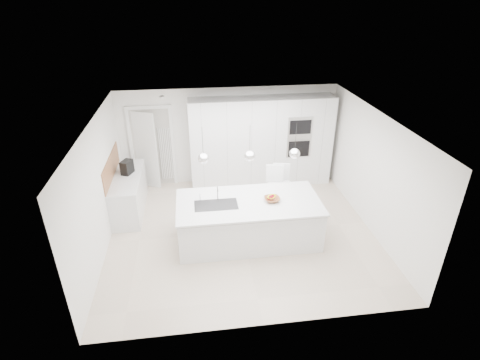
{
  "coord_description": "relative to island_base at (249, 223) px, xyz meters",
  "views": [
    {
      "loc": [
        -0.91,
        -6.53,
        4.68
      ],
      "look_at": [
        0.0,
        0.3,
        1.1
      ],
      "focal_mm": 28.0,
      "sensor_mm": 36.0,
      "label": 1
    }
  ],
  "objects": [
    {
      "name": "island_sink",
      "position": [
        -0.65,
        -0.0,
        0.39
      ],
      "size": [
        0.84,
        0.44,
        0.18
      ],
      "primitive_type": null,
      "color": "#3F3F42",
      "rests_on": "island_worktop"
    },
    {
      "name": "wall_left",
      "position": [
        -2.85,
        0.3,
        0.82
      ],
      "size": [
        0.0,
        5.0,
        5.0
      ],
      "primitive_type": "plane",
      "rotation": [
        1.57,
        0.0,
        1.57
      ],
      "color": "white",
      "rests_on": "ground"
    },
    {
      "name": "bar_stool_left",
      "position": [
        0.72,
        0.8,
        0.18
      ],
      "size": [
        0.49,
        0.62,
        1.22
      ],
      "primitive_type": null,
      "rotation": [
        0.0,
        0.0,
        -0.17
      ],
      "color": "white",
      "rests_on": "floor"
    },
    {
      "name": "pendant_left",
      "position": [
        -0.85,
        -0.0,
        1.47
      ],
      "size": [
        0.2,
        0.2,
        0.2
      ],
      "primitive_type": "sphere",
      "color": "white",
      "rests_on": "ceiling"
    },
    {
      "name": "left_worktop",
      "position": [
        -2.55,
        1.5,
        0.45
      ],
      "size": [
        0.62,
        1.82,
        0.04
      ],
      "primitive_type": "cube",
      "color": "white",
      "rests_on": "left_base_cabinets"
    },
    {
      "name": "ceiling",
      "position": [
        -0.1,
        0.3,
        2.07
      ],
      "size": [
        5.5,
        5.5,
        0.0
      ],
      "primitive_type": "plane",
      "rotation": [
        3.14,
        0.0,
        0.0
      ],
      "color": "white",
      "rests_on": "wall_back"
    },
    {
      "name": "hallway_door",
      "position": [
        -2.3,
        2.72,
        0.57
      ],
      "size": [
        0.76,
        0.38,
        2.0
      ],
      "primitive_type": "cube",
      "rotation": [
        0.0,
        0.0,
        -0.44
      ],
      "color": "white",
      "rests_on": "floor"
    },
    {
      "name": "pendant_mid",
      "position": [
        -0.0,
        -0.0,
        1.47
      ],
      "size": [
        0.2,
        0.2,
        0.2
      ],
      "primitive_type": "sphere",
      "color": "white",
      "rests_on": "ceiling"
    },
    {
      "name": "bar_stool_right",
      "position": [
        0.9,
        0.94,
        0.16
      ],
      "size": [
        0.49,
        0.61,
        1.18
      ],
      "primitive_type": null,
      "rotation": [
        0.0,
        0.0,
        -0.21
      ],
      "color": "white",
      "rests_on": "floor"
    },
    {
      "name": "pendant_right",
      "position": [
        0.85,
        -0.0,
        1.47
      ],
      "size": [
        0.2,
        0.2,
        0.2
      ],
      "primitive_type": "sphere",
      "color": "white",
      "rests_on": "ceiling"
    },
    {
      "name": "apple_c",
      "position": [
        0.4,
        0.01,
        0.54
      ],
      "size": [
        0.08,
        0.08,
        0.08
      ],
      "primitive_type": "sphere",
      "color": "#AD1025",
      "rests_on": "fruit_bowl"
    },
    {
      "name": "oven_stack",
      "position": [
        1.6,
        2.19,
        0.92
      ],
      "size": [
        0.62,
        0.04,
        1.05
      ],
      "primitive_type": null,
      "color": "#A5A5A8",
      "rests_on": "tall_cabinets"
    },
    {
      "name": "left_base_cabinets",
      "position": [
        -2.55,
        1.5,
        0.0
      ],
      "size": [
        0.6,
        1.8,
        0.86
      ],
      "primitive_type": "cube",
      "color": "silver",
      "rests_on": "floor"
    },
    {
      "name": "floor",
      "position": [
        -0.1,
        0.3,
        -0.43
      ],
      "size": [
        5.5,
        5.5,
        0.0
      ],
      "primitive_type": "plane",
      "color": "beige",
      "rests_on": "ground"
    },
    {
      "name": "radiator",
      "position": [
        -1.73,
        2.76,
        0.42
      ],
      "size": [
        0.32,
        0.04,
        1.4
      ],
      "primitive_type": null,
      "color": "white",
      "rests_on": "floor"
    },
    {
      "name": "espresso_machine",
      "position": [
        -2.53,
        1.64,
        0.63
      ],
      "size": [
        0.29,
        0.34,
        0.31
      ],
      "primitive_type": "cube",
      "rotation": [
        0.0,
        0.0,
        -0.42
      ],
      "color": "black",
      "rests_on": "left_worktop"
    },
    {
      "name": "doorway_frame",
      "position": [
        -2.05,
        2.77,
        0.59
      ],
      "size": [
        1.11,
        0.08,
        2.13
      ],
      "primitive_type": null,
      "color": "white",
      "rests_on": "floor"
    },
    {
      "name": "fruit_bowl",
      "position": [
        0.46,
        0.01,
        0.51
      ],
      "size": [
        0.32,
        0.32,
        0.08
      ],
      "primitive_type": "imported",
      "rotation": [
        0.0,
        0.0,
        0.06
      ],
      "color": "#9D6239",
      "rests_on": "island_worktop"
    },
    {
      "name": "banana_bunch",
      "position": [
        0.45,
        0.0,
        0.58
      ],
      "size": [
        0.22,
        0.16,
        0.19
      ],
      "primitive_type": "torus",
      "rotation": [
        1.22,
        0.0,
        0.35
      ],
      "color": "#FBF115",
      "rests_on": "fruit_bowl"
    },
    {
      "name": "apple_b",
      "position": [
        0.47,
        0.06,
        0.54
      ],
      "size": [
        0.09,
        0.09,
        0.09
      ],
      "primitive_type": "sphere",
      "color": "#AD1025",
      "rests_on": "fruit_bowl"
    },
    {
      "name": "tall_cabinets",
      "position": [
        0.7,
        2.5,
        0.72
      ],
      "size": [
        3.6,
        0.6,
        2.3
      ],
      "primitive_type": "cube",
      "color": "silver",
      "rests_on": "floor"
    },
    {
      "name": "island_worktop",
      "position": [
        0.0,
        0.05,
        0.45
      ],
      "size": [
        2.84,
        1.4,
        0.04
      ],
      "primitive_type": "cube",
      "color": "white",
      "rests_on": "island_base"
    },
    {
      "name": "wall_back",
      "position": [
        -0.1,
        2.8,
        0.82
      ],
      "size": [
        5.5,
        0.0,
        5.5
      ],
      "primitive_type": "plane",
      "rotation": [
        1.57,
        0.0,
        0.0
      ],
      "color": "white",
      "rests_on": "ground"
    },
    {
      "name": "island_base",
      "position": [
        0.0,
        0.0,
        0.0
      ],
      "size": [
        2.8,
        1.2,
        0.86
      ],
      "primitive_type": "cube",
      "color": "silver",
      "rests_on": "floor"
    },
    {
      "name": "oak_backsplash",
      "position": [
        -2.84,
        1.5,
        0.72
      ],
      "size": [
        0.02,
        1.8,
        0.5
      ],
      "primitive_type": "cube",
      "color": "#9D6239",
      "rests_on": "wall_left"
    },
    {
      "name": "apple_a",
      "position": [
        0.46,
        0.04,
        0.54
      ],
      "size": [
        0.09,
        0.09,
        0.09
      ],
      "primitive_type": "sphere",
      "color": "#AD1025",
      "rests_on": "fruit_bowl"
    },
    {
      "name": "island_tap",
      "position": [
        -0.6,
        0.2,
        0.62
      ],
      "size": [
        0.02,
        0.02,
        0.3
      ],
      "primitive_type": "cylinder",
      "color": "white",
      "rests_on": "island_worktop"
    }
  ]
}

